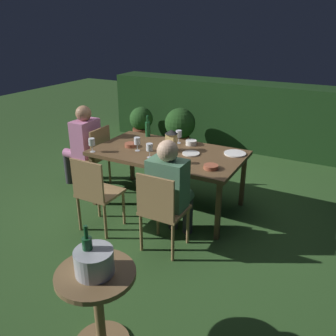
{
  "coord_description": "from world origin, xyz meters",
  "views": [
    {
      "loc": [
        1.9,
        -3.54,
        2.18
      ],
      "look_at": [
        0.0,
        0.0,
        0.51
      ],
      "focal_mm": 37.8,
      "sensor_mm": 36.0,
      "label": 1
    }
  ],
  "objects_px": {
    "chair_head_near": "(95,154)",
    "wine_glass_a": "(179,134)",
    "wine_glass_d": "(149,148)",
    "plate_b": "(191,153)",
    "person_in_green": "(171,187)",
    "ice_bucket": "(94,260)",
    "wine_glass_e": "(137,142)",
    "chair_side_left_a": "(96,191)",
    "side_table": "(98,298)",
    "wine_glass_c": "(92,143)",
    "potted_plant_by_hedge": "(141,123)",
    "potted_plant_corner": "(180,127)",
    "bowl_olives": "(131,145)",
    "dining_table": "(168,155)",
    "bowl_salad": "(191,142)",
    "chair_side_left_b": "(161,209)",
    "person_in_pink": "(83,142)",
    "lantern_centerpiece": "(171,139)",
    "plate_a": "(235,153)",
    "bowl_bread": "(211,167)",
    "wine_glass_b": "(171,153)",
    "green_bottle_on_table": "(148,129)"
  },
  "relations": [
    {
      "from": "chair_head_near",
      "to": "wine_glass_a",
      "type": "xyz_separation_m",
      "value": [
        1.12,
        0.34,
        0.36
      ]
    },
    {
      "from": "wine_glass_d",
      "to": "plate_b",
      "type": "height_order",
      "value": "wine_glass_d"
    },
    {
      "from": "person_in_green",
      "to": "ice_bucket",
      "type": "distance_m",
      "value": 1.42
    },
    {
      "from": "wine_glass_e",
      "to": "wine_glass_a",
      "type": "bearing_deg",
      "value": 57.85
    },
    {
      "from": "chair_side_left_a",
      "to": "side_table",
      "type": "bearing_deg",
      "value": -50.8
    },
    {
      "from": "wine_glass_c",
      "to": "wine_glass_e",
      "type": "xyz_separation_m",
      "value": [
        0.46,
        0.29,
        0.0
      ]
    },
    {
      "from": "potted_plant_by_hedge",
      "to": "potted_plant_corner",
      "type": "relative_size",
      "value": 0.87
    },
    {
      "from": "chair_head_near",
      "to": "wine_glass_e",
      "type": "distance_m",
      "value": 0.9
    },
    {
      "from": "bowl_olives",
      "to": "dining_table",
      "type": "bearing_deg",
      "value": 7.34
    },
    {
      "from": "person_in_green",
      "to": "bowl_salad",
      "type": "bearing_deg",
      "value": 103.91
    },
    {
      "from": "chair_side_left_b",
      "to": "bowl_salad",
      "type": "distance_m",
      "value": 1.31
    },
    {
      "from": "bowl_salad",
      "to": "side_table",
      "type": "distance_m",
      "value": 2.53
    },
    {
      "from": "person_in_green",
      "to": "chair_head_near",
      "type": "relative_size",
      "value": 1.32
    },
    {
      "from": "chair_side_left_b",
      "to": "potted_plant_corner",
      "type": "height_order",
      "value": "chair_side_left_b"
    },
    {
      "from": "wine_glass_d",
      "to": "person_in_pink",
      "type": "bearing_deg",
      "value": 167.36
    },
    {
      "from": "chair_head_near",
      "to": "lantern_centerpiece",
      "type": "height_order",
      "value": "lantern_centerpiece"
    },
    {
      "from": "plate_a",
      "to": "plate_b",
      "type": "distance_m",
      "value": 0.52
    },
    {
      "from": "wine_glass_a",
      "to": "wine_glass_c",
      "type": "xyz_separation_m",
      "value": [
        -0.77,
        -0.78,
        0.0
      ]
    },
    {
      "from": "wine_glass_c",
      "to": "bowl_bread",
      "type": "distance_m",
      "value": 1.47
    },
    {
      "from": "bowl_olives",
      "to": "wine_glass_a",
      "type": "bearing_deg",
      "value": 40.86
    },
    {
      "from": "wine_glass_b",
      "to": "bowl_bread",
      "type": "bearing_deg",
      "value": 7.64
    },
    {
      "from": "green_bottle_on_table",
      "to": "ice_bucket",
      "type": "height_order",
      "value": "green_bottle_on_table"
    },
    {
      "from": "chair_side_left_b",
      "to": "lantern_centerpiece",
      "type": "height_order",
      "value": "lantern_centerpiece"
    },
    {
      "from": "wine_glass_d",
      "to": "bowl_olives",
      "type": "distance_m",
      "value": 0.47
    },
    {
      "from": "person_in_pink",
      "to": "wine_glass_d",
      "type": "height_order",
      "value": "person_in_pink"
    },
    {
      "from": "person_in_green",
      "to": "potted_plant_by_hedge",
      "type": "distance_m",
      "value": 3.44
    },
    {
      "from": "person_in_green",
      "to": "potted_plant_by_hedge",
      "type": "relative_size",
      "value": 1.7
    },
    {
      "from": "wine_glass_a",
      "to": "wine_glass_e",
      "type": "distance_m",
      "value": 0.59
    },
    {
      "from": "wine_glass_e",
      "to": "dining_table",
      "type": "bearing_deg",
      "value": 24.4
    },
    {
      "from": "chair_side_left_a",
      "to": "lantern_centerpiece",
      "type": "height_order",
      "value": "lantern_centerpiece"
    },
    {
      "from": "person_in_green",
      "to": "ice_bucket",
      "type": "bearing_deg",
      "value": -82.81
    },
    {
      "from": "lantern_centerpiece",
      "to": "ice_bucket",
      "type": "relative_size",
      "value": 0.77
    },
    {
      "from": "chair_side_left_a",
      "to": "wine_glass_d",
      "type": "xyz_separation_m",
      "value": [
        0.31,
        0.61,
        0.36
      ]
    },
    {
      "from": "bowl_salad",
      "to": "ice_bucket",
      "type": "bearing_deg",
      "value": -79.89
    },
    {
      "from": "chair_side_left_b",
      "to": "green_bottle_on_table",
      "type": "height_order",
      "value": "green_bottle_on_table"
    },
    {
      "from": "person_in_pink",
      "to": "ice_bucket",
      "type": "bearing_deg",
      "value": -47.59
    },
    {
      "from": "person_in_green",
      "to": "wine_glass_d",
      "type": "height_order",
      "value": "person_in_green"
    },
    {
      "from": "lantern_centerpiece",
      "to": "bowl_salad",
      "type": "relative_size",
      "value": 1.89
    },
    {
      "from": "chair_side_left_b",
      "to": "bowl_olives",
      "type": "xyz_separation_m",
      "value": [
        -0.9,
        0.83,
        0.26
      ]
    },
    {
      "from": "person_in_pink",
      "to": "lantern_centerpiece",
      "type": "relative_size",
      "value": 4.34
    },
    {
      "from": "bowl_olives",
      "to": "wine_glass_b",
      "type": "bearing_deg",
      "value": -19.85
    },
    {
      "from": "bowl_bread",
      "to": "side_table",
      "type": "xyz_separation_m",
      "value": [
        -0.07,
        -1.85,
        -0.31
      ]
    },
    {
      "from": "green_bottle_on_table",
      "to": "wine_glass_e",
      "type": "distance_m",
      "value": 0.59
    },
    {
      "from": "potted_plant_by_hedge",
      "to": "plate_b",
      "type": "bearing_deg",
      "value": -45.46
    },
    {
      "from": "dining_table",
      "to": "bowl_salad",
      "type": "bearing_deg",
      "value": 68.22
    },
    {
      "from": "chair_side_left_b",
      "to": "plate_b",
      "type": "distance_m",
      "value": 0.98
    },
    {
      "from": "person_in_pink",
      "to": "green_bottle_on_table",
      "type": "relative_size",
      "value": 3.96
    },
    {
      "from": "person_in_green",
      "to": "chair_head_near",
      "type": "distance_m",
      "value": 1.71
    },
    {
      "from": "person_in_pink",
      "to": "bowl_olives",
      "type": "bearing_deg",
      "value": -4.32
    },
    {
      "from": "ice_bucket",
      "to": "plate_b",
      "type": "bearing_deg",
      "value": 97.9
    }
  ]
}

